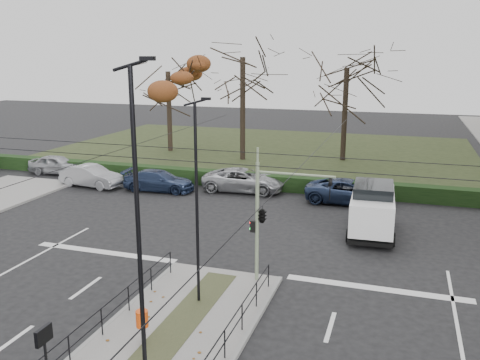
# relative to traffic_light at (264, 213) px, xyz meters

# --- Properties ---
(ground) EXTENTS (140.00, 140.00, 0.00)m
(ground) POSITION_rel_traffic_light_xyz_m (-1.71, -4.50, -2.89)
(ground) COLOR black
(ground) RESTS_ON ground
(park) EXTENTS (38.00, 26.00, 0.10)m
(park) POSITION_rel_traffic_light_xyz_m (-7.71, 27.50, -2.84)
(park) COLOR #262E17
(park) RESTS_ON ground
(hedge) EXTENTS (38.00, 1.00, 1.00)m
(hedge) POSITION_rel_traffic_light_xyz_m (-7.71, 14.10, -2.39)
(hedge) COLOR black
(hedge) RESTS_ON ground
(median_railing) EXTENTS (4.14, 13.24, 0.92)m
(median_railing) POSITION_rel_traffic_light_xyz_m (-1.71, -7.10, -1.91)
(median_railing) COLOR black
(median_railing) RESTS_ON median_island
(catenary) EXTENTS (20.00, 34.00, 6.00)m
(catenary) POSITION_rel_traffic_light_xyz_m (-1.71, -2.88, 0.53)
(catenary) COLOR black
(catenary) RESTS_ON ground
(traffic_light) EXTENTS (3.21, 1.82, 4.72)m
(traffic_light) POSITION_rel_traffic_light_xyz_m (0.00, 0.00, 0.00)
(traffic_light) COLOR gray
(traffic_light) RESTS_ON median_island
(litter_bin) EXTENTS (0.38, 0.38, 0.98)m
(litter_bin) POSITION_rel_traffic_light_xyz_m (-2.41, -5.31, -2.05)
(litter_bin) COLOR black
(litter_bin) RESTS_ON median_island
(info_panel) EXTENTS (0.12, 0.56, 2.13)m
(info_panel) POSITION_rel_traffic_light_xyz_m (-3.22, -8.68, -1.07)
(info_panel) COLOR black
(info_panel) RESTS_ON median_island
(streetlamp_median_near) EXTENTS (0.72, 0.15, 8.57)m
(streetlamp_median_near) POSITION_rel_traffic_light_xyz_m (-1.45, -6.89, 1.61)
(streetlamp_median_near) COLOR black
(streetlamp_median_near) RESTS_ON median_island
(streetlamp_median_far) EXTENTS (0.61, 0.12, 7.26)m
(streetlamp_median_far) POSITION_rel_traffic_light_xyz_m (-1.74, -2.38, 0.95)
(streetlamp_median_far) COLOR black
(streetlamp_median_far) RESTS_ON median_island
(parked_car_first) EXTENTS (4.38, 2.02, 1.45)m
(parked_car_first) POSITION_rel_traffic_light_xyz_m (-19.85, 13.50, -2.16)
(parked_car_first) COLOR #94969B
(parked_car_first) RESTS_ON ground
(parked_car_second) EXTENTS (4.59, 2.01, 1.47)m
(parked_car_second) POSITION_rel_traffic_light_xyz_m (-15.20, 11.02, -2.15)
(parked_car_second) COLOR #94969B
(parked_car_second) RESTS_ON ground
(parked_car_third) EXTENTS (4.85, 2.29, 1.37)m
(parked_car_third) POSITION_rel_traffic_light_xyz_m (-10.31, 11.46, -2.20)
(parked_car_third) COLOR #1F2B48
(parked_car_third) RESTS_ON ground
(parked_car_fourth) EXTENTS (5.52, 2.84, 1.49)m
(parked_car_fourth) POSITION_rel_traffic_light_xyz_m (-4.97, 13.11, -2.14)
(parked_car_fourth) COLOR #94969B
(parked_car_fourth) RESTS_ON ground
(white_van) EXTENTS (2.41, 5.00, 2.58)m
(white_van) POSITION_rel_traffic_light_xyz_m (3.62, 7.25, -1.55)
(white_van) COLOR white
(white_van) RESTS_ON ground
(rust_tree) EXTENTS (8.30, 8.30, 9.50)m
(rust_tree) POSITION_rel_traffic_light_xyz_m (-15.78, 24.59, 4.42)
(rust_tree) COLOR black
(rust_tree) RESTS_ON park
(bare_tree_center) EXTENTS (7.59, 7.59, 10.17)m
(bare_tree_center) POSITION_rel_traffic_light_xyz_m (0.05, 25.15, 4.31)
(bare_tree_center) COLOR black
(bare_tree_center) RESTS_ON park
(bare_tree_near) EXTENTS (6.35, 6.35, 11.30)m
(bare_tree_near) POSITION_rel_traffic_light_xyz_m (-8.11, 22.74, 5.09)
(bare_tree_near) COLOR black
(bare_tree_near) RESTS_ON park
(parked_car_fifth) EXTENTS (5.27, 2.54, 1.45)m
(parked_car_fifth) POSITION_rel_traffic_light_xyz_m (1.95, 12.40, -2.16)
(parked_car_fifth) COLOR #1F2B48
(parked_car_fifth) RESTS_ON ground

